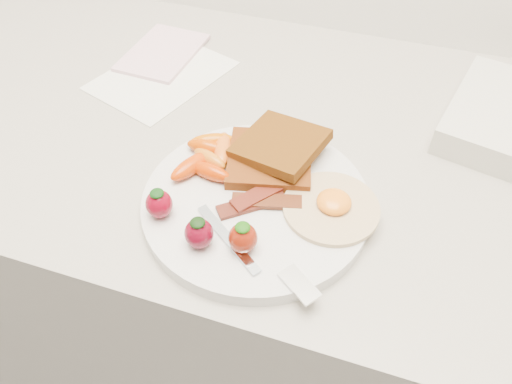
% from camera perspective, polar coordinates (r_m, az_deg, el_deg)
% --- Properties ---
extents(counter, '(2.00, 0.60, 0.90)m').
position_cam_1_polar(counter, '(1.05, 2.25, -12.31)').
color(counter, gray).
rests_on(counter, ground).
extents(plate, '(0.27, 0.27, 0.02)m').
position_cam_1_polar(plate, '(0.59, 0.00, -1.25)').
color(plate, silver).
rests_on(plate, counter).
extents(toast_lower, '(0.12, 0.12, 0.01)m').
position_cam_1_polar(toast_lower, '(0.62, 1.56, 3.79)').
color(toast_lower, '#471906').
rests_on(toast_lower, plate).
extents(toast_upper, '(0.12, 0.12, 0.02)m').
position_cam_1_polar(toast_upper, '(0.62, 2.79, 5.48)').
color(toast_upper, '#401A05').
rests_on(toast_upper, toast_lower).
extents(fried_egg, '(0.13, 0.13, 0.02)m').
position_cam_1_polar(fried_egg, '(0.58, 8.67, -1.58)').
color(fried_egg, beige).
rests_on(fried_egg, plate).
extents(bacon_strips, '(0.10, 0.09, 0.01)m').
position_cam_1_polar(bacon_strips, '(0.58, 0.50, -0.83)').
color(bacon_strips, '#420C10').
rests_on(bacon_strips, plate).
extents(baby_carrots, '(0.08, 0.11, 0.02)m').
position_cam_1_polar(baby_carrots, '(0.63, -5.44, 4.17)').
color(baby_carrots, '#BA3F00').
rests_on(baby_carrots, plate).
extents(strawberries, '(0.14, 0.06, 0.04)m').
position_cam_1_polar(strawberries, '(0.54, -6.37, -3.74)').
color(strawberries, maroon).
rests_on(strawberries, plate).
extents(fork, '(0.16, 0.09, 0.00)m').
position_cam_1_polar(fork, '(0.53, 0.35, -7.58)').
color(fork, silver).
rests_on(fork, plate).
extents(paper_sheet, '(0.21, 0.24, 0.00)m').
position_cam_1_polar(paper_sheet, '(0.82, -10.67, 12.96)').
color(paper_sheet, white).
rests_on(paper_sheet, counter).
extents(notepad, '(0.11, 0.16, 0.01)m').
position_cam_1_polar(notepad, '(0.87, -10.60, 15.43)').
color(notepad, beige).
rests_on(notepad, paper_sheet).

